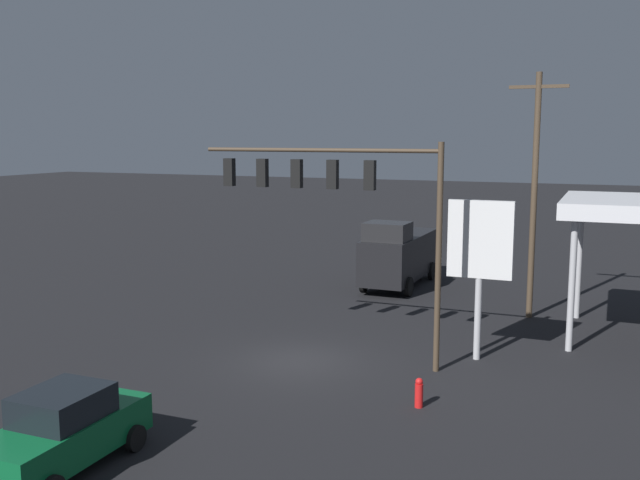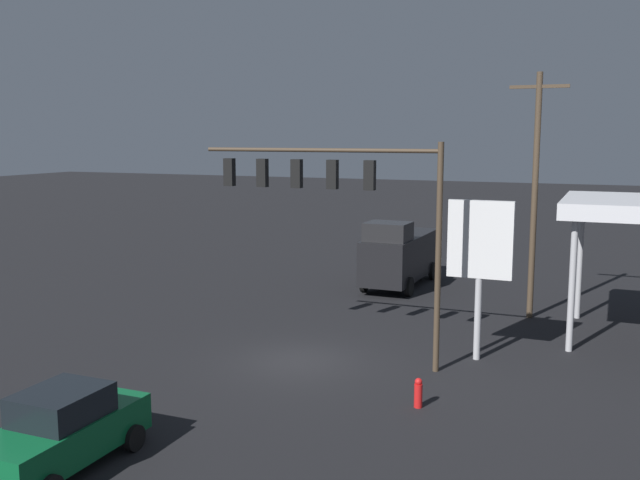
# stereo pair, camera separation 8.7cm
# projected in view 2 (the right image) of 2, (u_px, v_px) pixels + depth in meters

# --- Properties ---
(ground_plane) EXTENTS (200.00, 200.00, 0.00)m
(ground_plane) POSITION_uv_depth(u_px,v_px,m) (298.00, 360.00, 24.94)
(ground_plane) COLOR black
(traffic_signal_assembly) EXTENTS (8.70, 0.43, 7.60)m
(traffic_signal_assembly) POSITION_uv_depth(u_px,v_px,m) (336.00, 192.00, 24.35)
(traffic_signal_assembly) COLOR #473828
(traffic_signal_assembly) RESTS_ON ground
(utility_pole) EXTENTS (2.40, 0.26, 10.40)m
(utility_pole) POSITION_uv_depth(u_px,v_px,m) (535.00, 191.00, 30.04)
(utility_pole) COLOR #473828
(utility_pole) RESTS_ON ground
(price_sign) EXTENTS (2.24, 0.27, 5.61)m
(price_sign) POSITION_uv_depth(u_px,v_px,m) (480.00, 247.00, 24.50)
(price_sign) COLOR #B7B7BC
(price_sign) RESTS_ON ground
(sedan_waiting) EXTENTS (2.06, 4.40, 1.93)m
(sedan_waiting) POSITION_uv_depth(u_px,v_px,m) (63.00, 430.00, 16.72)
(sedan_waiting) COLOR #0C592D
(sedan_waiting) RESTS_ON ground
(delivery_truck) EXTENTS (2.63, 6.83, 3.58)m
(delivery_truck) POSITION_uv_depth(u_px,v_px,m) (399.00, 254.00, 36.89)
(delivery_truck) COLOR black
(delivery_truck) RESTS_ON ground
(fire_hydrant) EXTENTS (0.24, 0.24, 0.88)m
(fire_hydrant) POSITION_uv_depth(u_px,v_px,m) (418.00, 393.00, 20.57)
(fire_hydrant) COLOR red
(fire_hydrant) RESTS_ON ground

